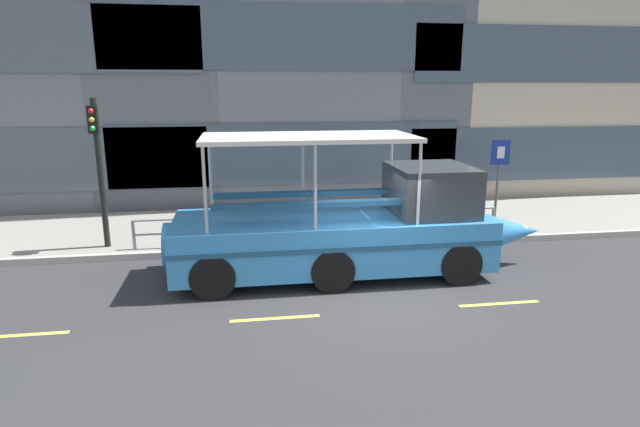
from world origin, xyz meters
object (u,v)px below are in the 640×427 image
traffic_light_pole (98,159)px  pedestrian_near_bow (410,197)px  parking_sign (499,169)px  duck_tour_boat (355,229)px

traffic_light_pole → pedestrian_near_bow: bearing=4.6°
parking_sign → duck_tour_boat: 6.00m
parking_sign → pedestrian_near_bow: bearing=172.4°
duck_tour_boat → traffic_light_pole: bearing=158.7°
parking_sign → pedestrian_near_bow: size_ratio=1.71×
duck_tour_boat → parking_sign: bearing=29.1°
pedestrian_near_bow → parking_sign: bearing=-7.6°
parking_sign → duck_tour_boat: bearing=-150.9°
duck_tour_boat → pedestrian_near_bow: (2.47, 3.25, 0.03)m
duck_tour_boat → pedestrian_near_bow: 4.08m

